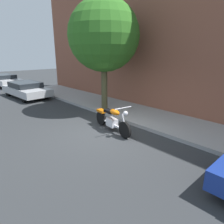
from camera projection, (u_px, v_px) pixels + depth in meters
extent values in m
plane|color=#303335|center=(102.00, 132.00, 7.61)|extent=(60.00, 60.00, 0.00)
cube|color=#9F9F9F|center=(146.00, 116.00, 9.32)|extent=(22.12, 2.54, 0.14)
cube|color=brown|center=(171.00, 20.00, 9.06)|extent=(22.12, 0.50, 8.70)
cylinder|color=black|center=(125.00, 130.00, 7.04)|extent=(0.61, 0.18, 0.60)
cylinder|color=black|center=(101.00, 118.00, 8.32)|extent=(0.61, 0.18, 0.60)
cube|color=silver|center=(112.00, 122.00, 7.67)|extent=(0.48, 0.34, 0.32)
cube|color=silver|center=(112.00, 124.00, 7.69)|extent=(1.45, 0.29, 0.06)
ellipsoid|color=#D1660C|center=(115.00, 112.00, 7.39)|extent=(0.55, 0.33, 0.22)
cube|color=black|center=(109.00, 111.00, 7.69)|extent=(0.51, 0.31, 0.10)
cube|color=#D1660C|center=(102.00, 111.00, 8.19)|extent=(0.47, 0.30, 0.10)
cylinder|color=silver|center=(124.00, 122.00, 7.00)|extent=(0.28, 0.09, 0.58)
cylinder|color=silver|center=(123.00, 108.00, 6.91)|extent=(0.13, 0.70, 0.04)
sphere|color=silver|center=(126.00, 113.00, 6.84)|extent=(0.17, 0.17, 0.17)
cylinder|color=silver|center=(112.00, 122.00, 7.98)|extent=(0.80, 0.20, 0.09)
cylinder|color=black|center=(47.00, 94.00, 13.12)|extent=(0.65, 0.26, 0.64)
cylinder|color=black|center=(24.00, 97.00, 12.10)|extent=(0.65, 0.26, 0.64)
cylinder|color=black|center=(29.00, 89.00, 14.88)|extent=(0.65, 0.26, 0.64)
cylinder|color=black|center=(8.00, 91.00, 13.86)|extent=(0.65, 0.26, 0.64)
cube|color=#B7BABF|center=(27.00, 90.00, 13.45)|extent=(4.21, 2.02, 0.45)
cube|color=#1E2328|center=(25.00, 85.00, 13.41)|extent=(2.23, 1.69, 0.40)
cylinder|color=black|center=(19.00, 83.00, 17.67)|extent=(0.66, 0.27, 0.64)
cylinder|color=black|center=(1.00, 85.00, 16.61)|extent=(0.66, 0.27, 0.64)
cylinder|color=black|center=(7.00, 80.00, 19.44)|extent=(0.66, 0.27, 0.64)
cube|color=silver|center=(4.00, 81.00, 17.98)|extent=(4.41, 2.16, 0.45)
cube|color=#1E2328|center=(3.00, 77.00, 17.94)|extent=(2.35, 1.76, 0.40)
cylinder|color=#48462C|center=(104.00, 85.00, 9.95)|extent=(0.31, 0.31, 2.77)
sphere|color=#317023|center=(104.00, 35.00, 9.28)|extent=(3.37, 3.37, 3.37)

